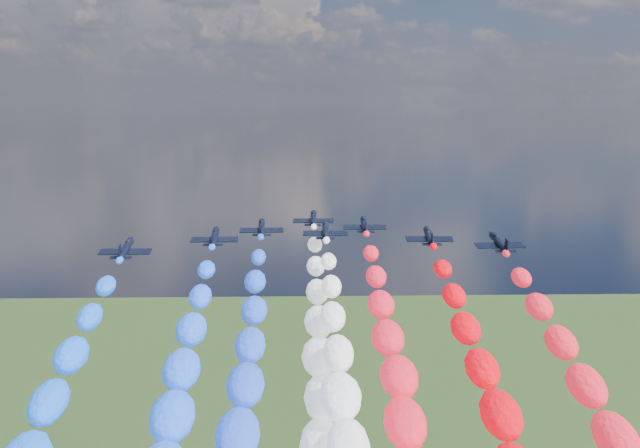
{
  "coord_description": "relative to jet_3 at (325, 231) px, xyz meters",
  "views": [
    {
      "loc": [
        -4.0,
        -128.57,
        133.85
      ],
      "look_at": [
        0.0,
        4.0,
        113.06
      ],
      "focal_mm": 43.82,
      "sensor_mm": 36.0,
      "label": 1
    }
  ],
  "objects": [
    {
      "name": "jet_0",
      "position": [
        -31.94,
        -16.19,
        0.0
      ],
      "size": [
        8.07,
        11.02,
        4.35
      ],
      "primitive_type": null,
      "rotation": [
        0.19,
        0.0,
        -0.01
      ],
      "color": "black"
    },
    {
      "name": "jet_1",
      "position": [
        -19.13,
        -5.8,
        0.0
      ],
      "size": [
        8.15,
        11.07,
        4.35
      ],
      "primitive_type": null,
      "rotation": [
        0.19,
        0.0,
        0.02
      ],
      "color": "black"
    },
    {
      "name": "jet_2",
      "position": [
        -11.53,
        3.75,
        0.0
      ],
      "size": [
        8.32,
        11.2,
        4.35
      ],
      "primitive_type": null,
      "rotation": [
        0.19,
        0.0,
        0.03
      ],
      "color": "black"
    },
    {
      "name": "jet_3",
      "position": [
        0.0,
        0.0,
        0.0
      ],
      "size": [
        8.42,
        11.27,
        4.35
      ],
      "primitive_type": null,
      "rotation": [
        0.19,
        0.0,
        -0.04
      ],
      "color": "black"
    },
    {
      "name": "jet_4",
      "position": [
        -1.84,
        14.91,
        0.0
      ],
      "size": [
        8.47,
        11.3,
        4.35
      ],
      "primitive_type": null,
      "rotation": [
        0.19,
        0.0,
        -0.04
      ],
      "color": "black"
    },
    {
      "name": "trail_4",
      "position": [
        -1.84,
        -46.55,
        -17.95
      ],
      "size": [
        7.26,
        121.28,
        41.43
      ],
      "primitive_type": null,
      "color": "white"
    },
    {
      "name": "jet_5",
      "position": [
        7.55,
        6.54,
        0.0
      ],
      "size": [
        8.25,
        11.15,
        4.35
      ],
      "primitive_type": null,
      "rotation": [
        0.19,
        0.0,
        -0.02
      ],
      "color": "black"
    },
    {
      "name": "jet_6",
      "position": [
        17.52,
        -6.35,
        0.0
      ],
      "size": [
        8.42,
        11.27,
        4.35
      ],
      "primitive_type": null,
      "rotation": [
        0.19,
        0.0,
        -0.04
      ],
      "color": "black"
    },
    {
      "name": "jet_7",
      "position": [
        27.92,
        -12.7,
        0.0
      ],
      "size": [
        8.6,
        11.39,
        4.35
      ],
      "primitive_type": null,
      "rotation": [
        0.19,
        0.0,
        0.06
      ],
      "color": "black"
    }
  ]
}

